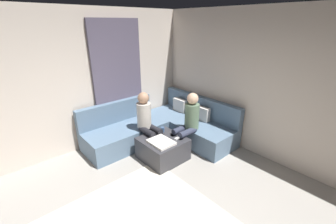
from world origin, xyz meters
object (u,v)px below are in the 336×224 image
object	(u,v)px
game_remote	(178,138)
person_on_couch_side	(147,120)
ottoman	(163,149)
person_on_couch_back	(188,121)
sectional_couch	(163,127)
coffee_mug	(163,130)

from	to	relation	value
game_remote	person_on_couch_side	bearing A→B (deg)	-158.11
ottoman	person_on_couch_back	distance (m)	0.72
sectional_couch	person_on_couch_back	bearing A→B (deg)	4.51
ottoman	person_on_couch_back	xyz separation A→B (m)	(0.12, 0.55, 0.45)
ottoman	person_on_couch_side	bearing A→B (deg)	-176.42
person_on_couch_back	person_on_couch_side	distance (m)	0.80
game_remote	coffee_mug	bearing A→B (deg)	-174.29
sectional_couch	person_on_couch_back	distance (m)	0.80
sectional_couch	coffee_mug	bearing A→B (deg)	-40.93
coffee_mug	person_on_couch_back	world-z (taller)	person_on_couch_back
game_remote	person_on_couch_back	bearing A→B (deg)	101.07
sectional_couch	game_remote	size ratio (longest dim) A/B	17.00
sectional_couch	person_on_couch_back	xyz separation A→B (m)	(0.70, 0.06, 0.38)
sectional_couch	coffee_mug	size ratio (longest dim) A/B	26.84
coffee_mug	person_on_couch_back	bearing A→B (deg)	47.80
sectional_couch	ottoman	distance (m)	0.77
person_on_couch_back	coffee_mug	bearing A→B (deg)	47.80
person_on_couch_back	game_remote	bearing A→B (deg)	101.07
sectional_couch	coffee_mug	world-z (taller)	sectional_couch
ottoman	coffee_mug	distance (m)	0.38
game_remote	sectional_couch	bearing A→B (deg)	160.19
sectional_couch	person_on_couch_side	xyz separation A→B (m)	(0.15, -0.52, 0.38)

